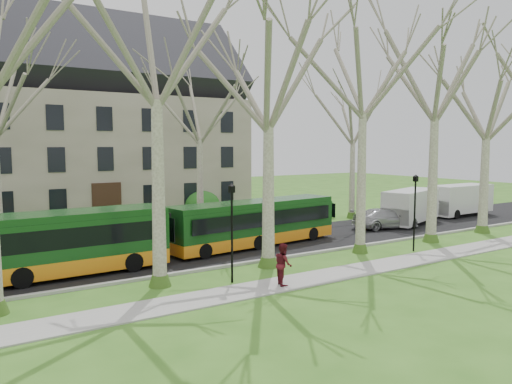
% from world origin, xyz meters
% --- Properties ---
extents(ground, '(120.00, 120.00, 0.00)m').
position_xyz_m(ground, '(0.00, 0.00, 0.00)').
color(ground, '#33641C').
rests_on(ground, ground).
extents(sidewalk, '(70.00, 2.00, 0.06)m').
position_xyz_m(sidewalk, '(0.00, -2.50, 0.03)').
color(sidewalk, gray).
rests_on(sidewalk, ground).
extents(road, '(80.00, 8.00, 0.06)m').
position_xyz_m(road, '(0.00, 5.50, 0.03)').
color(road, black).
rests_on(road, ground).
extents(curb, '(80.00, 0.25, 0.14)m').
position_xyz_m(curb, '(0.00, 1.50, 0.07)').
color(curb, '#A5A39E').
rests_on(curb, ground).
extents(building, '(26.50, 12.20, 16.00)m').
position_xyz_m(building, '(-6.00, 24.00, 8.07)').
color(building, gray).
rests_on(building, ground).
extents(tree_row_verge, '(49.00, 7.00, 14.00)m').
position_xyz_m(tree_row_verge, '(0.00, 0.30, 7.00)').
color(tree_row_verge, gray).
rests_on(tree_row_verge, ground).
extents(tree_row_far, '(33.00, 7.00, 12.00)m').
position_xyz_m(tree_row_far, '(-1.33, 11.00, 6.00)').
color(tree_row_far, gray).
rests_on(tree_row_far, ground).
extents(lamp_row, '(36.22, 0.22, 4.30)m').
position_xyz_m(lamp_row, '(-0.00, -1.00, 2.57)').
color(lamp_row, black).
rests_on(lamp_row, ground).
extents(hedges, '(30.60, 8.60, 2.00)m').
position_xyz_m(hedges, '(-4.67, 14.00, 1.00)').
color(hedges, '#1A5D20').
rests_on(hedges, ground).
extents(bus_lead, '(12.26, 2.91, 3.05)m').
position_xyz_m(bus_lead, '(-13.42, 4.01, 1.58)').
color(bus_lead, '#113E14').
rests_on(bus_lead, road).
extents(bus_follow, '(11.30, 3.57, 2.78)m').
position_xyz_m(bus_follow, '(-1.00, 5.03, 1.45)').
color(bus_follow, '#113E14').
rests_on(bus_follow, road).
extents(sedan, '(5.24, 2.99, 1.43)m').
position_xyz_m(sedan, '(10.30, 5.11, 0.78)').
color(sedan, '#9E9FA3').
rests_on(sedan, road).
extents(van_a, '(6.34, 3.93, 2.60)m').
position_xyz_m(van_a, '(13.36, 5.42, 1.36)').
color(van_a, silver).
rests_on(van_a, road).
extents(van_b, '(6.01, 2.20, 2.62)m').
position_xyz_m(van_b, '(20.50, 6.15, 1.37)').
color(van_b, silver).
rests_on(van_b, road).
extents(pedestrian_b, '(0.93, 1.05, 1.81)m').
position_xyz_m(pedestrian_b, '(-4.42, -2.67, 0.97)').
color(pedestrian_b, '#53121A').
rests_on(pedestrian_b, sidewalk).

